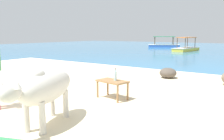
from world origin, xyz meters
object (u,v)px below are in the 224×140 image
at_px(boat_blue, 164,45).
at_px(bottle, 115,76).
at_px(cow, 45,87).
at_px(low_bench_table, 112,84).
at_px(boat_yellow, 186,48).

bearing_deg(boat_blue, bottle, 81.61).
bearing_deg(bottle, cow, -92.27).
xyz_separation_m(cow, low_bench_table, (0.01, 2.03, -0.30)).
bearing_deg(cow, low_bench_table, 161.12).
xyz_separation_m(bottle, boat_blue, (-7.57, 21.98, -0.32)).
height_order(cow, low_bench_table, cow).
xyz_separation_m(bottle, boat_yellow, (-3.48, 17.30, -0.32)).
distance_m(cow, boat_yellow, 19.66).
height_order(bottle, boat_blue, boat_blue).
bearing_deg(bottle, low_bench_table, -157.70).
xyz_separation_m(low_bench_table, bottle, (0.07, 0.03, 0.20)).
bearing_deg(boat_yellow, cow, 17.75).
bearing_deg(boat_yellow, boat_blue, -131.11).
bearing_deg(low_bench_table, boat_blue, 118.34).
height_order(cow, boat_blue, boat_blue).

